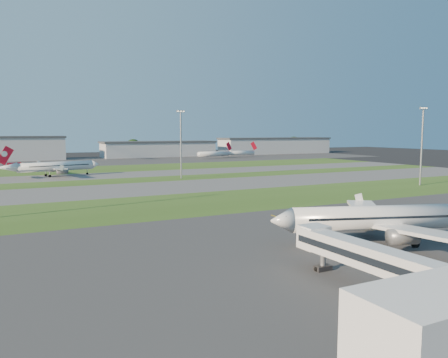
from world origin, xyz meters
TOP-DOWN VIEW (x-y plane):
  - ground at (0.00, 0.00)m, footprint 700.00×700.00m
  - apron_near at (0.00, 0.00)m, footprint 300.00×70.00m
  - grass_strip_a at (0.00, 52.00)m, footprint 300.00×34.00m
  - taxiway_a at (0.00, 85.00)m, footprint 300.00×32.00m
  - grass_strip_b at (0.00, 110.00)m, footprint 300.00×18.00m
  - taxiway_b at (0.00, 132.00)m, footprint 300.00×26.00m
  - grass_strip_c at (0.00, 165.00)m, footprint 300.00×40.00m
  - apron_far at (0.00, 225.00)m, footprint 400.00×80.00m
  - yellow_line at (5.00, 0.00)m, footprint 0.25×60.00m
  - jet_bridge at (-9.81, -15.24)m, footprint 4.20×26.90m
  - airliner_parked at (8.21, 1.42)m, footprint 36.50×30.81m
  - airliner_taxiing at (-27.02, 137.76)m, footprint 35.70×29.99m
  - mini_jet_near at (81.01, 216.90)m, footprint 28.26×8.88m
  - mini_jet_far at (100.21, 220.74)m, footprint 28.52×7.12m
  - light_mast_centre at (15.00, 108.00)m, footprint 3.20×0.70m
  - light_mast_east at (78.00, 52.00)m, footprint 3.20×0.70m
  - hangar_west at (-45.00, 255.00)m, footprint 71.40×23.00m
  - hangar_east at (55.00, 255.00)m, footprint 81.60×23.00m
  - hangar_far_east at (155.00, 255.00)m, footprint 96.90×23.00m
  - tree_mid_west at (-20.00, 266.00)m, footprint 9.90×9.90m
  - tree_mid_east at (40.00, 269.00)m, footprint 11.55×11.55m
  - tree_east at (115.00, 267.00)m, footprint 10.45×10.45m
  - tree_far_east at (185.00, 271.00)m, footprint 12.65×12.65m

SIDE VIEW (x-z plane):
  - ground at x=0.00m, z-range 0.00..0.00m
  - yellow_line at x=5.00m, z-range -0.01..0.01m
  - apron_near at x=0.00m, z-range 0.00..0.01m
  - grass_strip_a at x=0.00m, z-range 0.00..0.01m
  - taxiway_a at x=0.00m, z-range 0.00..0.01m
  - grass_strip_b at x=0.00m, z-range 0.00..0.01m
  - taxiway_b at x=0.00m, z-range 0.00..0.01m
  - grass_strip_c at x=0.00m, z-range 0.00..0.01m
  - apron_far at x=0.00m, z-range 0.00..0.01m
  - mini_jet_near at x=81.01m, z-range -1.46..8.02m
  - mini_jet_far at x=100.21m, z-range -1.46..8.02m
  - airliner_taxiing at x=-27.02m, z-range -1.68..9.58m
  - jet_bridge at x=-9.81m, z-range 0.91..7.11m
  - airliner_parked at x=8.21m, z-range -1.76..10.06m
  - hangar_east at x=55.00m, z-range 0.04..11.24m
  - tree_mid_west at x=-20.00m, z-range 0.44..11.24m
  - tree_east at x=115.00m, z-range 0.46..11.86m
  - hangar_far_east at x=155.00m, z-range 0.04..13.24m
  - tree_mid_east at x=40.00m, z-range 0.51..13.11m
  - tree_far_east at x=185.00m, z-range 0.56..14.36m
  - hangar_west at x=-45.00m, z-range 0.04..15.24m
  - light_mast_centre at x=15.00m, z-range 1.91..27.71m
  - light_mast_east at x=78.00m, z-range 1.91..27.71m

